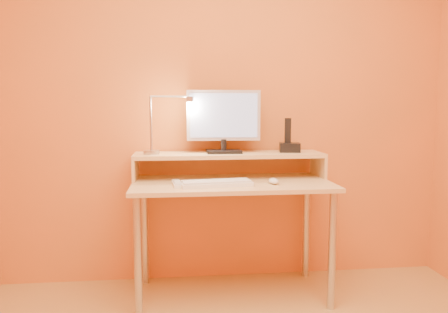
{
  "coord_description": "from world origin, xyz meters",
  "views": [
    {
      "loc": [
        -0.33,
        -1.38,
        1.17
      ],
      "look_at": [
        -0.05,
        1.13,
        0.88
      ],
      "focal_mm": 34.45,
      "sensor_mm": 36.0,
      "label": 1
    }
  ],
  "objects": [
    {
      "name": "desk_leg_bl",
      "position": [
        -0.55,
        1.43,
        0.35
      ],
      "size": [
        0.04,
        0.04,
        0.69
      ],
      "primitive_type": "cylinder",
      "color": "#B9B9BD",
      "rests_on": "floor"
    },
    {
      "name": "wall_back",
      "position": [
        0.0,
        1.5,
        1.25
      ],
      "size": [
        3.0,
        0.04,
        2.5
      ],
      "primitive_type": "cube",
      "color": "orange",
      "rests_on": "floor"
    },
    {
      "name": "desk_shelf",
      "position": [
        0.0,
        1.33,
        0.87
      ],
      "size": [
        1.2,
        0.3,
        0.02
      ],
      "primitive_type": "cube",
      "color": "#E4B17B",
      "rests_on": "desk_lower"
    },
    {
      "name": "keyboard",
      "position": [
        -0.11,
        1.05,
        0.73
      ],
      "size": [
        0.42,
        0.18,
        0.02
      ],
      "primitive_type": "cube",
      "rotation": [
        0.0,
        0.0,
        0.13
      ],
      "color": "white",
      "rests_on": "desk_lower"
    },
    {
      "name": "lamp_arm",
      "position": [
        -0.37,
        1.3,
        1.24
      ],
      "size": [
        0.24,
        0.01,
        0.01
      ],
      "primitive_type": "cylinder",
      "rotation": [
        0.0,
        1.57,
        0.0
      ],
      "color": "#B9B9BD",
      "rests_on": "lamp_post"
    },
    {
      "name": "shelf_riser_right",
      "position": [
        0.59,
        1.33,
        0.79
      ],
      "size": [
        0.02,
        0.3,
        0.14
      ],
      "primitive_type": "cube",
      "color": "#E4B17B",
      "rests_on": "desk_lower"
    },
    {
      "name": "lamp_bulb",
      "position": [
        -0.25,
        1.3,
        1.2
      ],
      "size": [
        0.03,
        0.03,
        0.0
      ],
      "primitive_type": "cylinder",
      "color": "#FFEAC6",
      "rests_on": "lamp_head"
    },
    {
      "name": "desk_leg_br",
      "position": [
        0.55,
        1.43,
        0.35
      ],
      "size": [
        0.04,
        0.04,
        0.69
      ],
      "primitive_type": "cylinder",
      "color": "#B9B9BD",
      "rests_on": "floor"
    },
    {
      "name": "desk_leg_fl",
      "position": [
        -0.55,
        0.93,
        0.35
      ],
      "size": [
        0.04,
        0.04,
        0.69
      ],
      "primitive_type": "cylinder",
      "color": "#B9B9BD",
      "rests_on": "floor"
    },
    {
      "name": "desk_lower",
      "position": [
        0.0,
        1.18,
        0.71
      ],
      "size": [
        1.2,
        0.6,
        0.02
      ],
      "primitive_type": "cube",
      "color": "#E4B17B",
      "rests_on": "floor"
    },
    {
      "name": "mouse",
      "position": [
        0.24,
        1.08,
        0.74
      ],
      "size": [
        0.06,
        0.1,
        0.03
      ],
      "primitive_type": "ellipsoid",
      "rotation": [
        0.0,
        0.0,
        0.05
      ],
      "color": "white",
      "rests_on": "desk_lower"
    },
    {
      "name": "monitor_back",
      "position": [
        -0.03,
        1.36,
        1.12
      ],
      "size": [
        0.42,
        0.03,
        0.27
      ],
      "primitive_type": "cube",
      "rotation": [
        0.0,
        0.0,
        -0.05
      ],
      "color": "black",
      "rests_on": "monitor_panel"
    },
    {
      "name": "lamp_post",
      "position": [
        -0.49,
        1.3,
        1.07
      ],
      "size": [
        0.01,
        0.01,
        0.33
      ],
      "primitive_type": "cylinder",
      "color": "#B9B9BD",
      "rests_on": "lamp_base"
    },
    {
      "name": "phone_led",
      "position": [
        0.44,
        1.28,
        0.91
      ],
      "size": [
        0.01,
        0.0,
        0.04
      ],
      "primitive_type": "cube",
      "color": "#3761FF",
      "rests_on": "phone_dock"
    },
    {
      "name": "remote_control",
      "position": [
        -0.33,
        1.09,
        0.73
      ],
      "size": [
        0.07,
        0.19,
        0.02
      ],
      "primitive_type": "cube",
      "rotation": [
        0.0,
        0.0,
        0.1
      ],
      "color": "white",
      "rests_on": "desk_lower"
    },
    {
      "name": "monitor_panel",
      "position": [
        -0.03,
        1.34,
        1.12
      ],
      "size": [
        0.47,
        0.06,
        0.32
      ],
      "primitive_type": "cube",
      "rotation": [
        0.0,
        0.0,
        -0.05
      ],
      "color": "silver",
      "rests_on": "monitor_neck"
    },
    {
      "name": "monitor_foot",
      "position": [
        -0.03,
        1.33,
        0.89
      ],
      "size": [
        0.22,
        0.16,
        0.02
      ],
      "primitive_type": "cube",
      "color": "black",
      "rests_on": "desk_shelf"
    },
    {
      "name": "desk_leg_fr",
      "position": [
        0.55,
        0.93,
        0.35
      ],
      "size": [
        0.04,
        0.04,
        0.69
      ],
      "primitive_type": "cylinder",
      "color": "#B9B9BD",
      "rests_on": "floor"
    },
    {
      "name": "monitor_neck",
      "position": [
        -0.03,
        1.33,
        0.93
      ],
      "size": [
        0.04,
        0.04,
        0.07
      ],
      "primitive_type": "cylinder",
      "color": "black",
      "rests_on": "monitor_foot"
    },
    {
      "name": "lamp_base",
      "position": [
        -0.49,
        1.3,
        0.89
      ],
      "size": [
        0.1,
        0.1,
        0.02
      ],
      "primitive_type": "cylinder",
      "color": "#B9B9BD",
      "rests_on": "desk_shelf"
    },
    {
      "name": "phone_dock",
      "position": [
        0.4,
        1.33,
        0.91
      ],
      "size": [
        0.15,
        0.12,
        0.06
      ],
      "primitive_type": "cube",
      "rotation": [
        0.0,
        0.0,
        -0.18
      ],
      "color": "black",
      "rests_on": "desk_shelf"
    },
    {
      "name": "phone_handset",
      "position": [
        0.38,
        1.33,
        1.02
      ],
      "size": [
        0.04,
        0.03,
        0.16
      ],
      "primitive_type": "cube",
      "rotation": [
        0.0,
        0.0,
        -0.18
      ],
      "color": "black",
      "rests_on": "phone_dock"
    },
    {
      "name": "shelf_riser_left",
      "position": [
        -0.59,
        1.33,
        0.79
      ],
      "size": [
        0.02,
        0.3,
        0.14
      ],
      "primitive_type": "cube",
      "color": "#E4B17B",
      "rests_on": "desk_lower"
    },
    {
      "name": "monitor_screen",
      "position": [
        -0.03,
        1.32,
        1.12
      ],
      "size": [
        0.42,
        0.02,
        0.28
      ],
      "primitive_type": "cube",
      "rotation": [
        0.0,
        0.0,
        -0.05
      ],
      "color": "#95ABE7",
      "rests_on": "monitor_panel"
    },
    {
      "name": "lamp_head",
      "position": [
        -0.25,
        1.3,
        1.22
      ],
      "size": [
        0.04,
        0.04,
        0.03
      ],
      "primitive_type": "cylinder",
      "color": "#B9B9BD",
      "rests_on": "lamp_arm"
    }
  ]
}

